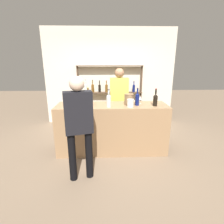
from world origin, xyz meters
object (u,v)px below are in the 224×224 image
object	(u,v)px
counter_bottle_2	(88,98)
cork_jar	(130,103)
customer_left	(79,122)
server_behind_counter	(119,97)
counter_bottle_1	(155,99)
ice_bucket	(129,99)
wine_glass	(140,98)
counter_bottle_3	(109,100)
counter_bottle_0	(137,99)

from	to	relation	value
counter_bottle_2	cork_jar	size ratio (longest dim) A/B	2.30
customer_left	server_behind_counter	xyz separation A→B (m)	(0.74, 1.70, 0.02)
counter_bottle_1	ice_bucket	bearing A→B (deg)	167.85
counter_bottle_2	wine_glass	xyz separation A→B (m)	(1.06, 0.07, -0.02)
ice_bucket	cork_jar	world-z (taller)	ice_bucket
counter_bottle_2	counter_bottle_3	world-z (taller)	counter_bottle_2
counter_bottle_0	server_behind_counter	size ratio (longest dim) A/B	0.20
cork_jar	server_behind_counter	world-z (taller)	server_behind_counter
ice_bucket	customer_left	world-z (taller)	customer_left
counter_bottle_3	ice_bucket	size ratio (longest dim) A/B	1.55
counter_bottle_1	customer_left	xyz separation A→B (m)	(-1.38, -0.82, -0.15)
counter_bottle_0	counter_bottle_1	world-z (taller)	counter_bottle_0
counter_bottle_1	ice_bucket	world-z (taller)	counter_bottle_1
counter_bottle_3	cork_jar	xyz separation A→B (m)	(0.42, -0.00, -0.06)
counter_bottle_1	counter_bottle_3	bearing A→B (deg)	-176.22
server_behind_counter	customer_left	bearing A→B (deg)	-24.34
counter_bottle_0	cork_jar	world-z (taller)	counter_bottle_0
counter_bottle_2	cork_jar	bearing A→B (deg)	-13.45
customer_left	counter_bottle_0	bearing A→B (deg)	-64.11
cork_jar	counter_bottle_0	bearing A→B (deg)	38.55
counter_bottle_0	customer_left	world-z (taller)	customer_left
wine_glass	customer_left	bearing A→B (deg)	-137.84
counter_bottle_3	wine_glass	size ratio (longest dim) A/B	2.09
counter_bottle_1	cork_jar	bearing A→B (deg)	-172.70
ice_bucket	cork_jar	size ratio (longest dim) A/B	1.45
counter_bottle_1	wine_glass	bearing A→B (deg)	143.24
customer_left	server_behind_counter	size ratio (longest dim) A/B	0.98
ice_bucket	customer_left	xyz separation A→B (m)	(-0.88, -0.92, -0.14)
counter_bottle_1	cork_jar	size ratio (longest dim) A/B	2.25
cork_jar	customer_left	xyz separation A→B (m)	(-0.88, -0.75, -0.10)
counter_bottle_0	counter_bottle_1	size ratio (longest dim) A/B	1.01
counter_bottle_2	wine_glass	world-z (taller)	counter_bottle_2
counter_bottle_1	wine_glass	world-z (taller)	counter_bottle_1
counter_bottle_1	cork_jar	world-z (taller)	counter_bottle_1
counter_bottle_0	customer_left	bearing A→B (deg)	-139.83
counter_bottle_3	wine_glass	world-z (taller)	counter_bottle_3
counter_bottle_1	counter_bottle_0	bearing A→B (deg)	170.50
wine_glass	server_behind_counter	bearing A→B (deg)	118.83
counter_bottle_2	counter_bottle_3	size ratio (longest dim) A/B	1.03
counter_bottle_3	cork_jar	distance (m)	0.42
counter_bottle_3	server_behind_counter	xyz separation A→B (m)	(0.27, 0.95, -0.14)
counter_bottle_0	ice_bucket	xyz separation A→B (m)	(-0.16, 0.05, -0.02)
counter_bottle_3	ice_bucket	xyz separation A→B (m)	(0.41, 0.17, -0.02)
counter_bottle_0	customer_left	size ratio (longest dim) A/B	0.21
counter_bottle_0	server_behind_counter	bearing A→B (deg)	109.66
counter_bottle_2	customer_left	bearing A→B (deg)	-93.61
counter_bottle_2	server_behind_counter	distance (m)	1.03
counter_bottle_2	counter_bottle_3	bearing A→B (deg)	-25.45
counter_bottle_0	counter_bottle_3	xyz separation A→B (m)	(-0.57, -0.12, 0.00)
counter_bottle_1	counter_bottle_3	size ratio (longest dim) A/B	1.01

